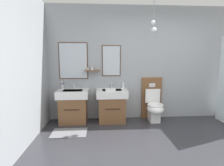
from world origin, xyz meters
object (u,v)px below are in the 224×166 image
(soap_dispenser, at_px, (123,85))
(vanity_sink_left, at_px, (73,105))
(toothbrush_cup, at_px, (62,86))
(folded_hand_towel, at_px, (110,90))
(vanity_sink_right, at_px, (112,105))
(toilet, at_px, (153,105))

(soap_dispenser, bearing_deg, vanity_sink_left, -171.30)
(toothbrush_cup, relative_size, folded_hand_towel, 0.89)
(toothbrush_cup, bearing_deg, vanity_sink_right, -8.28)
(folded_hand_towel, bearing_deg, vanity_sink_right, 74.66)
(toothbrush_cup, bearing_deg, folded_hand_towel, -15.78)
(vanity_sink_right, height_order, toilet, toilet)
(soap_dispenser, bearing_deg, vanity_sink_right, -147.45)
(toothbrush_cup, distance_m, folded_hand_towel, 1.15)
(soap_dispenser, bearing_deg, toothbrush_cup, -179.59)
(toothbrush_cup, bearing_deg, soap_dispenser, 0.41)
(vanity_sink_left, height_order, toothbrush_cup, toothbrush_cup)
(vanity_sink_right, distance_m, toilet, 0.98)
(toilet, relative_size, soap_dispenser, 6.02)
(toilet, height_order, toothbrush_cup, toilet)
(vanity_sink_left, distance_m, toothbrush_cup, 0.52)
(toothbrush_cup, height_order, folded_hand_towel, toothbrush_cup)
(vanity_sink_right, height_order, toothbrush_cup, toothbrush_cup)
(vanity_sink_left, relative_size, folded_hand_towel, 3.41)
(soap_dispenser, height_order, folded_hand_towel, soap_dispenser)
(vanity_sink_right, bearing_deg, soap_dispenser, 32.55)
(toilet, bearing_deg, vanity_sink_right, -179.64)
(folded_hand_towel, bearing_deg, toilet, 8.50)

